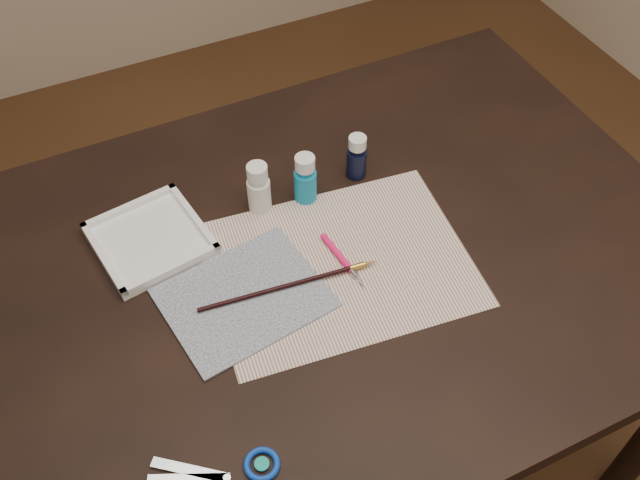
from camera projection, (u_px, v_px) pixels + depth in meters
name	position (u px, v px, depth m)	size (l,w,h in m)	color
ground	(320.00, 449.00, 1.78)	(3.50, 3.50, 0.02)	#422614
table	(320.00, 371.00, 1.49)	(1.30, 0.90, 0.75)	black
paper	(339.00, 264.00, 1.19)	(0.43, 0.33, 0.00)	white
canvas	(244.00, 297.00, 1.15)	(0.25, 0.20, 0.00)	#101C38
paint_bottle_white	(259.00, 188.00, 1.24)	(0.04, 0.04, 0.10)	silver
paint_bottle_cyan	(305.00, 178.00, 1.26)	(0.04, 0.04, 0.10)	#118AB3
paint_bottle_navy	(357.00, 157.00, 1.30)	(0.04, 0.04, 0.09)	black
paintbrush	(291.00, 285.00, 1.15)	(0.31, 0.01, 0.01)	black
craft_knife	(344.00, 262.00, 1.19)	(0.14, 0.01, 0.01)	#FF1667
palette_tray	(150.00, 239.00, 1.22)	(0.18, 0.18, 0.02)	white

